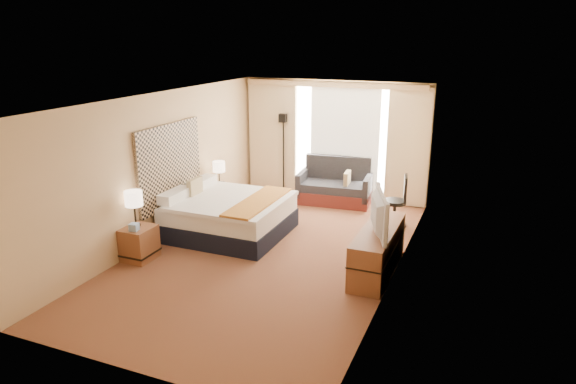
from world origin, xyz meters
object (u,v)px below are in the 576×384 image
at_px(desk_chair, 398,204).
at_px(lamp_right, 219,167).
at_px(bed, 229,215).
at_px(television, 373,213).
at_px(nightstand_left, 139,243).
at_px(media_dresser, 378,250).
at_px(floor_lamp, 283,137).
at_px(nightstand_right, 217,200).
at_px(lamp_left, 134,199).
at_px(loveseat, 335,188).

relative_size(desk_chair, lamp_right, 1.91).
bearing_deg(desk_chair, bed, -160.97).
relative_size(bed, television, 1.82).
distance_m(nightstand_left, lamp_right, 2.66).
distance_m(desk_chair, television, 2.40).
relative_size(bed, lamp_right, 3.86).
relative_size(bed, desk_chair, 2.03).
relative_size(nightstand_left, media_dresser, 0.31).
height_order(desk_chair, television, television).
bearing_deg(nightstand_left, floor_lamp, 80.60).
bearing_deg(nightstand_right, lamp_left, -91.38).
relative_size(media_dresser, lamp_right, 3.43).
distance_m(media_dresser, lamp_right, 4.00).
bearing_deg(desk_chair, lamp_right, 178.42).
bearing_deg(lamp_left, nightstand_left, -29.54).
distance_m(bed, television, 3.00).
bearing_deg(media_dresser, lamp_right, 157.40).
bearing_deg(nightstand_right, media_dresser, -21.40).
xyz_separation_m(bed, floor_lamp, (-0.09, 2.80, 0.94)).
xyz_separation_m(nightstand_left, lamp_right, (0.05, 2.57, 0.68)).
xyz_separation_m(floor_lamp, television, (2.93, -3.52, -0.28)).
xyz_separation_m(desk_chair, lamp_right, (-3.55, -0.59, 0.51)).
bearing_deg(media_dresser, bed, 170.21).
relative_size(nightstand_left, lamp_right, 1.05).
bearing_deg(floor_lamp, desk_chair, -22.46).
bearing_deg(nightstand_right, floor_lamp, 68.73).
distance_m(lamp_right, television, 4.00).
height_order(desk_chair, lamp_right, lamp_right).
bearing_deg(loveseat, desk_chair, -36.53).
height_order(media_dresser, desk_chair, desk_chair).
xyz_separation_m(loveseat, lamp_left, (-2.12, -4.06, 0.69)).
bearing_deg(lamp_left, bed, 60.17).
xyz_separation_m(media_dresser, floor_lamp, (-2.98, 3.30, 0.95)).
height_order(media_dresser, floor_lamp, floor_lamp).
height_order(bed, television, television).
bearing_deg(lamp_left, loveseat, 62.46).
height_order(nightstand_left, lamp_right, lamp_right).
relative_size(media_dresser, lamp_left, 3.00).
height_order(nightstand_left, loveseat, loveseat).
distance_m(floor_lamp, lamp_right, 1.93).
xyz_separation_m(media_dresser, bed, (-2.89, 0.50, 0.01)).
distance_m(nightstand_left, media_dresser, 3.85).
relative_size(floor_lamp, desk_chair, 1.84).
bearing_deg(loveseat, nightstand_left, -121.91).
xyz_separation_m(nightstand_right, lamp_right, (0.05, 0.07, 0.68)).
relative_size(nightstand_right, television, 0.49).
xyz_separation_m(nightstand_left, television, (3.65, 0.83, 0.75)).
bearing_deg(television, nightstand_right, 45.54).
bearing_deg(desk_chair, nightstand_left, -149.70).
bearing_deg(media_dresser, television, -102.64).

